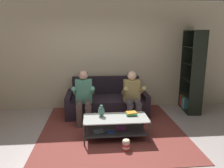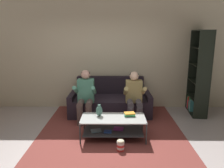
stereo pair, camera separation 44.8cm
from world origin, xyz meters
name	(u,v)px [view 1 (the left image)]	position (x,y,z in m)	size (l,w,h in m)	color
ground	(100,151)	(0.00, 0.00, 0.00)	(16.80, 16.80, 0.00)	#B6AAA7
back_partition	(96,56)	(0.00, 2.46, 1.45)	(8.40, 0.12, 2.90)	beige
couch	(107,102)	(0.26, 1.92, 0.29)	(2.05, 0.97, 0.91)	#271E28
person_seated_left	(84,95)	(-0.31, 1.34, 0.66)	(0.50, 0.58, 1.21)	brown
person_seated_right	(133,94)	(0.82, 1.34, 0.65)	(0.50, 0.58, 1.18)	#4F494F
coffee_table	(116,124)	(0.33, 0.49, 0.29)	(1.26, 0.59, 0.43)	#B9BCB8
area_rug	(111,126)	(0.30, 1.07, 0.01)	(3.00, 3.37, 0.01)	brown
vase	(101,111)	(0.06, 0.58, 0.54)	(0.13, 0.13, 0.23)	#457161
book_stack	(131,114)	(0.66, 0.59, 0.47)	(0.23, 0.19, 0.06)	teal
bookshelf	(193,78)	(2.56, 1.97, 0.88)	(0.44, 0.91, 2.13)	black
popcorn_tub	(126,145)	(0.47, -0.01, 0.11)	(0.13, 0.13, 0.21)	red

